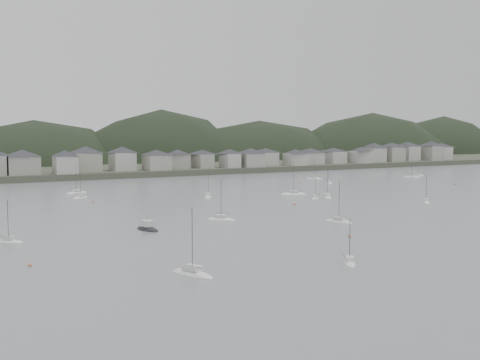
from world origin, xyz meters
TOP-DOWN VIEW (x-y plane):
  - ground at (0.00, 0.00)m, footprint 900.00×900.00m
  - far_shore_land at (0.00, 295.00)m, footprint 900.00×250.00m
  - forested_ridge at (4.83, 269.40)m, footprint 851.55×103.94m
  - waterfront_town at (50.59, 183.34)m, footprint 451.48×28.46m
  - moored_fleet at (-23.58, 66.59)m, footprint 261.15×150.71m
  - motor_launch_far at (-50.14, 29.37)m, footprint 4.30×8.16m
  - mooring_buoys at (5.93, 43.60)m, footprint 183.10×125.02m

SIDE VIEW (x-z plane):
  - forested_ridge at x=4.83m, z-range -62.57..40.00m
  - ground at x=0.00m, z-range 0.00..0.00m
  - mooring_buoys at x=5.93m, z-range -0.20..0.50m
  - moored_fleet at x=-23.58m, z-range -6.52..6.88m
  - motor_launch_far at x=-50.14m, z-range -1.64..2.22m
  - far_shore_land at x=0.00m, z-range 0.00..3.00m
  - waterfront_town at x=50.59m, z-range 2.20..15.12m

